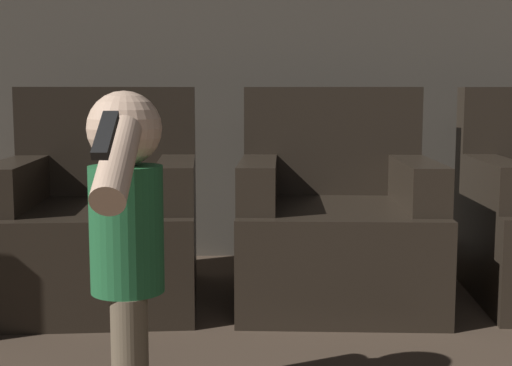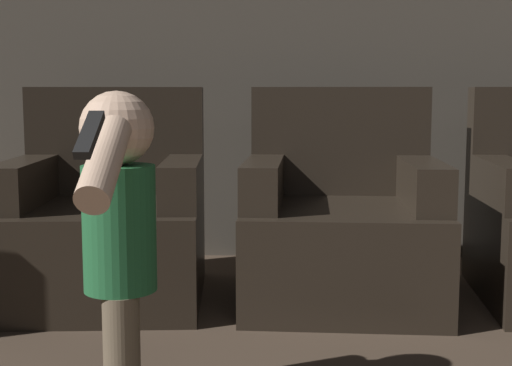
# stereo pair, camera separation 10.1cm
# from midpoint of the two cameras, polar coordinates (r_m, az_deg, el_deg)

# --- Properties ---
(wall_back) EXTENTS (8.40, 0.05, 2.60)m
(wall_back) POSITION_cam_midpoint_polar(r_m,az_deg,el_deg) (4.11, 4.86, 12.18)
(wall_back) COLOR #51493F
(wall_back) RESTS_ON ground_plane
(armchair_left) EXTENTS (0.92, 0.96, 0.97)m
(armchair_left) POSITION_cam_midpoint_polar(r_m,az_deg,el_deg) (3.35, -10.95, -3.39)
(armchair_left) COLOR black
(armchair_left) RESTS_ON ground_plane
(armchair_middle) EXTENTS (0.91, 0.95, 0.97)m
(armchair_middle) POSITION_cam_midpoint_polar(r_m,az_deg,el_deg) (3.30, 7.71, -3.51)
(armchair_middle) COLOR black
(armchair_middle) RESTS_ON ground_plane
(person_toddler) EXTENTS (0.21, 0.64, 0.94)m
(person_toddler) POSITION_cam_midpoint_polar(r_m,az_deg,el_deg) (2.03, -9.53, -3.64)
(person_toddler) COLOR brown
(person_toddler) RESTS_ON ground_plane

